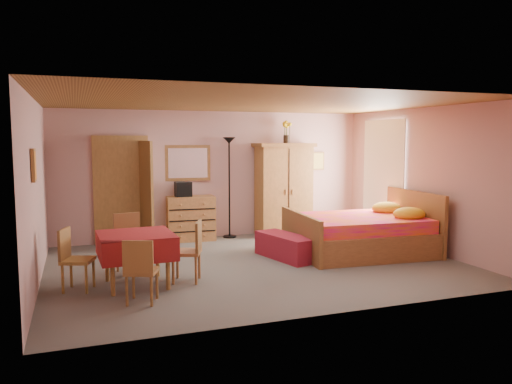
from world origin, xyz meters
name	(u,v)px	position (x,y,z in m)	size (l,w,h in m)	color
floor	(257,264)	(0.00, 0.00, 0.00)	(6.50, 6.50, 0.00)	#635F57
ceiling	(257,103)	(0.00, 0.00, 2.60)	(6.50, 6.50, 0.00)	brown
wall_back	(215,175)	(0.00, 2.50, 1.30)	(6.50, 0.10, 2.60)	tan
wall_front	(332,203)	(0.00, -2.50, 1.30)	(6.50, 0.10, 2.60)	tan
wall_left	(36,192)	(-3.25, 0.00, 1.30)	(0.10, 5.00, 2.60)	tan
wall_right	(424,179)	(3.25, 0.00, 1.30)	(0.10, 5.00, 2.60)	tan
doorway	(121,191)	(-1.90, 2.47, 1.02)	(1.06, 0.12, 2.15)	#9E6B35
window	(384,168)	(3.21, 1.20, 1.45)	(0.08, 1.40, 1.95)	white
picture_left	(34,165)	(-3.22, -0.60, 1.70)	(0.04, 0.32, 0.42)	orange
picture_back	(318,161)	(2.35, 2.47, 1.55)	(0.30, 0.04, 0.40)	#D8BF59
chest_of_drawers	(191,218)	(-0.58, 2.27, 0.45)	(0.95, 0.47, 0.89)	#AF6E3B
wall_mirror	(188,163)	(-0.58, 2.48, 1.55)	(0.92, 0.05, 0.72)	white
stereo	(183,189)	(-0.72, 2.28, 1.04)	(0.32, 0.23, 0.29)	black
floor_lamp	(229,188)	(0.24, 2.30, 1.04)	(0.26, 0.26, 2.07)	black
wardrobe	(284,189)	(1.41, 2.19, 0.97)	(1.24, 0.64, 1.95)	#A67038
sunflower_vase	(286,132)	(1.49, 2.25, 2.18)	(0.19, 0.19, 0.47)	yellow
bed	(359,223)	(2.01, 0.14, 0.54)	(2.35, 1.85, 1.09)	#E51671
bench	(286,247)	(0.60, 0.20, 0.20)	(0.45, 1.23, 0.41)	maroon
dining_table	(136,260)	(-1.97, -0.55, 0.37)	(1.00, 1.00, 0.73)	maroon
chair_south	(142,270)	(-1.99, -1.32, 0.41)	(0.37, 0.37, 0.82)	olive
chair_north	(131,244)	(-1.97, 0.18, 0.45)	(0.41, 0.41, 0.90)	#996034
chair_west	(78,260)	(-2.74, -0.52, 0.42)	(0.38, 0.38, 0.84)	#B0813B
chair_east	(186,251)	(-1.28, -0.59, 0.44)	(0.40, 0.40, 0.87)	#A96939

